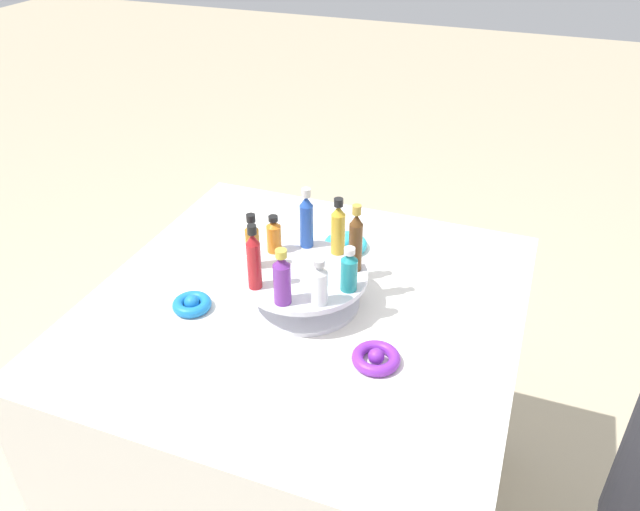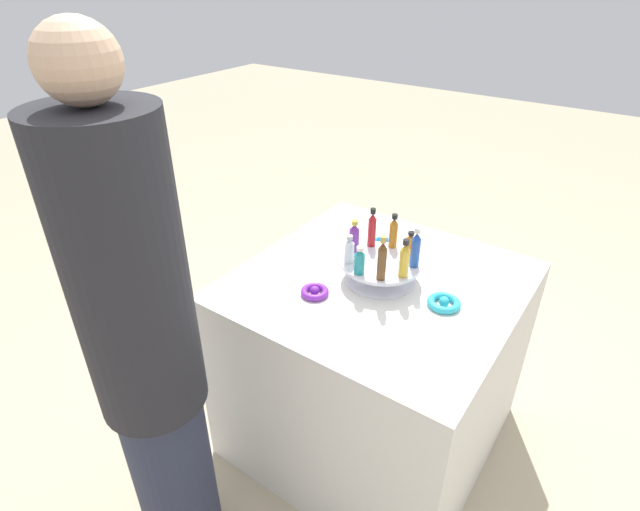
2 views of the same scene
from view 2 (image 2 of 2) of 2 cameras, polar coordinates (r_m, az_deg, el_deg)
ground_plane at (r=2.18m, az=5.59°, el=-19.21°), size 12.00×12.00×0.00m
party_table at (r=1.91m, az=6.15°, el=-12.06°), size 0.89×0.89×0.74m
display_stand at (r=1.66m, az=6.93°, el=-1.61°), size 0.26×0.26×0.07m
bottle_gold at (r=1.55m, az=9.62°, el=-0.46°), size 0.03×0.03×0.13m
bottle_blue at (r=1.60m, az=10.88°, el=0.74°), size 0.03×0.03×0.14m
bottle_orange at (r=1.68m, az=10.26°, el=1.27°), size 0.03×0.03×0.09m
bottle_amber at (r=1.71m, az=8.40°, el=2.66°), size 0.03×0.03×0.12m
bottle_red at (r=1.70m, az=5.97°, el=3.05°), size 0.03×0.03×0.14m
bottle_purple at (r=1.67m, az=3.98°, el=2.10°), size 0.03×0.03×0.12m
bottle_clear at (r=1.61m, az=3.36°, el=0.62°), size 0.03×0.03×0.10m
bottle_teal at (r=1.55m, az=4.53°, el=-0.65°), size 0.03×0.03×0.09m
bottle_brown at (r=1.52m, az=7.10°, el=-0.51°), size 0.03×0.03×0.15m
ribbon_bow_blue at (r=1.88m, az=7.20°, el=1.43°), size 0.08×0.08×0.03m
ribbon_bow_purple at (r=1.60m, az=-0.61°, el=-4.15°), size 0.09×0.09×0.03m
ribbon_bow_teal at (r=1.59m, az=13.98°, el=-5.25°), size 0.10×0.10×0.03m
person_figure at (r=1.35m, az=-19.10°, el=-11.04°), size 0.27×0.27×1.59m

